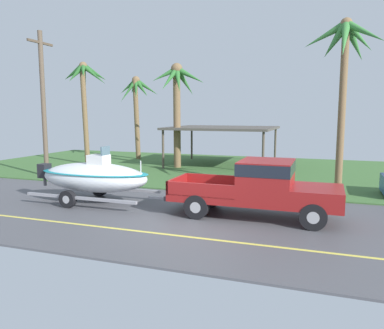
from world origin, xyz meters
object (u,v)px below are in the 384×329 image
(palm_tree_mid, at_px, (178,92))
(utility_pole, at_px, (43,103))
(palm_tree_near_left, at_px, (137,98))
(pickup_truck_towing, at_px, (265,186))
(palm_tree_far_left, at_px, (344,56))
(palm_tree_near_right, at_px, (84,85))
(carport_awning, at_px, (223,129))
(boat_on_trailer, at_px, (94,177))

(palm_tree_mid, relative_size, utility_pole, 0.84)
(palm_tree_mid, bearing_deg, palm_tree_near_left, 144.56)
(pickup_truck_towing, bearing_deg, palm_tree_far_left, 61.65)
(pickup_truck_towing, distance_m, palm_tree_near_left, 17.40)
(pickup_truck_towing, xyz_separation_m, palm_tree_near_right, (-13.17, 9.13, 4.16))
(palm_tree_near_left, height_order, palm_tree_near_right, palm_tree_near_right)
(pickup_truck_towing, distance_m, carport_awning, 12.44)
(pickup_truck_towing, xyz_separation_m, carport_awning, (-4.51, 11.51, 1.37))
(palm_tree_far_left, xyz_separation_m, utility_pole, (-14.61, -0.15, -1.71))
(boat_on_trailer, height_order, carport_awning, carport_awning)
(palm_tree_mid, bearing_deg, palm_tree_far_left, -29.92)
(palm_tree_near_left, bearing_deg, carport_awning, -10.53)
(pickup_truck_towing, height_order, palm_tree_near_left, palm_tree_near_left)
(carport_awning, distance_m, palm_tree_near_left, 7.21)
(palm_tree_far_left, bearing_deg, palm_tree_near_right, 162.77)
(carport_awning, distance_m, palm_tree_near_right, 9.41)
(pickup_truck_towing, bearing_deg, utility_pole, 161.23)
(carport_awning, height_order, palm_tree_mid, palm_tree_mid)
(palm_tree_near_left, relative_size, palm_tree_far_left, 0.85)
(palm_tree_near_left, distance_m, palm_tree_mid, 5.45)
(palm_tree_near_left, distance_m, palm_tree_near_right, 4.15)
(carport_awning, relative_size, palm_tree_near_left, 1.08)
(palm_tree_near_right, bearing_deg, boat_on_trailer, -53.86)
(palm_tree_near_left, height_order, utility_pole, utility_pole)
(palm_tree_far_left, bearing_deg, utility_pole, -179.41)
(carport_awning, distance_m, utility_pole, 10.79)
(utility_pole, bearing_deg, palm_tree_far_left, 0.59)
(palm_tree_near_right, distance_m, palm_tree_mid, 6.35)
(utility_pole, bearing_deg, palm_tree_near_right, 100.25)
(carport_awning, bearing_deg, boat_on_trailer, -99.82)
(palm_tree_near_left, xyz_separation_m, utility_pole, (-0.98, -8.60, -0.57))
(palm_tree_near_right, height_order, palm_tree_far_left, palm_tree_far_left)
(palm_tree_far_left, height_order, utility_pole, utility_pole)
(pickup_truck_towing, relative_size, palm_tree_near_left, 0.95)
(palm_tree_near_right, xyz_separation_m, utility_pole, (0.90, -4.96, -1.26))
(boat_on_trailer, distance_m, palm_tree_mid, 10.31)
(boat_on_trailer, distance_m, palm_tree_near_left, 14.09)
(carport_awning, height_order, palm_tree_far_left, palm_tree_far_left)
(carport_awning, height_order, palm_tree_near_right, palm_tree_near_right)
(palm_tree_near_left, distance_m, palm_tree_far_left, 16.08)
(palm_tree_far_left, bearing_deg, palm_tree_near_left, 148.20)
(utility_pole, bearing_deg, palm_tree_near_left, 83.51)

